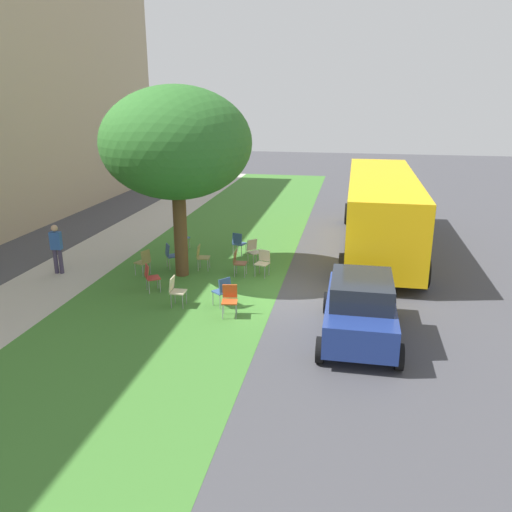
% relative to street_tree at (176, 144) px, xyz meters
% --- Properties ---
extents(ground, '(80.00, 80.00, 0.00)m').
position_rel_street_tree_xyz_m(ground, '(-1.24, -3.64, -4.34)').
color(ground, '#424247').
extents(grass_verge, '(48.00, 6.00, 0.01)m').
position_rel_street_tree_xyz_m(grass_verge, '(-1.24, -0.44, -4.34)').
color(grass_verge, '#3D752D').
rests_on(grass_verge, ground).
extents(sidewalk_strip, '(48.00, 2.80, 0.01)m').
position_rel_street_tree_xyz_m(sidewalk_strip, '(-1.24, 3.96, -4.34)').
color(sidewalk_strip, '#ADA89E').
rests_on(sidewalk_strip, ground).
extents(street_tree, '(4.75, 4.75, 6.12)m').
position_rel_street_tree_xyz_m(street_tree, '(0.00, 0.00, 0.00)').
color(street_tree, brown).
rests_on(street_tree, ground).
extents(chair_0, '(0.48, 0.49, 0.88)m').
position_rel_street_tree_xyz_m(chair_0, '(2.91, 0.99, -3.83)').
color(chair_0, '#335184').
rests_on(chair_0, ground).
extents(chair_1, '(0.53, 0.52, 0.88)m').
position_rel_street_tree_xyz_m(chair_1, '(2.48, -1.39, -3.83)').
color(chair_1, '#335184').
rests_on(chair_1, ground).
extents(chair_2, '(0.48, 0.48, 0.88)m').
position_rel_street_tree_xyz_m(chair_2, '(-2.96, -2.37, -3.83)').
color(chair_2, '#C64C1E').
rests_on(chair_2, ground).
extents(chair_3, '(0.58, 0.58, 0.88)m').
position_rel_street_tree_xyz_m(chair_3, '(0.59, 0.60, -3.83)').
color(chair_3, '#335184').
rests_on(chair_3, ground).
extents(chair_4, '(0.43, 0.44, 0.88)m').
position_rel_street_tree_xyz_m(chair_4, '(0.27, -1.88, -3.83)').
color(chair_4, brown).
rests_on(chair_4, ground).
extents(chair_5, '(0.43, 0.43, 0.88)m').
position_rel_street_tree_xyz_m(chair_5, '(-2.60, -0.70, -3.83)').
color(chair_5, beige).
rests_on(chair_5, ground).
extents(chair_6, '(0.59, 0.59, 0.88)m').
position_rel_street_tree_xyz_m(chair_6, '(1.60, -2.14, -3.83)').
color(chair_6, '#ADA393').
rests_on(chair_6, ground).
extents(chair_7, '(0.52, 0.51, 0.88)m').
position_rel_street_tree_xyz_m(chair_7, '(0.42, -2.69, -3.83)').
color(chair_7, beige).
rests_on(chair_7, ground).
extents(chair_8, '(0.58, 0.59, 0.88)m').
position_rel_street_tree_xyz_m(chair_8, '(-2.38, -2.02, -3.83)').
color(chair_8, '#335184').
rests_on(chair_8, ground).
extents(chair_9, '(0.46, 0.46, 0.88)m').
position_rel_street_tree_xyz_m(chair_9, '(0.63, -0.50, -3.83)').
color(chair_9, olive).
rests_on(chair_9, ground).
extents(chair_10, '(0.53, 0.54, 0.88)m').
position_rel_street_tree_xyz_m(chair_10, '(-0.28, 1.23, -3.83)').
color(chair_10, olive).
rests_on(chair_10, ground).
extents(chair_11, '(0.58, 0.58, 0.88)m').
position_rel_street_tree_xyz_m(chair_11, '(-1.66, 0.44, -3.83)').
color(chair_11, '#B7332D').
rests_on(chair_11, ground).
extents(parked_car, '(3.70, 1.92, 1.65)m').
position_rel_street_tree_xyz_m(parked_car, '(-3.71, -5.84, -3.51)').
color(parked_car, navy).
rests_on(parked_car, ground).
extents(school_bus, '(10.40, 2.80, 2.88)m').
position_rel_street_tree_xyz_m(school_bus, '(4.30, -6.58, -2.59)').
color(school_bus, yellow).
rests_on(school_bus, ground).
extents(pedestrian_0, '(0.23, 0.38, 1.69)m').
position_rel_street_tree_xyz_m(pedestrian_0, '(-0.64, 4.15, -3.42)').
color(pedestrian_0, '#3F3851').
rests_on(pedestrian_0, ground).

